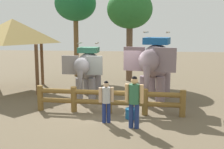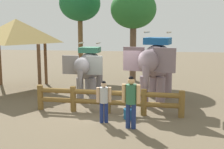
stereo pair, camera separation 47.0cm
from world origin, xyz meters
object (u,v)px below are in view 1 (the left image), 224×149
(tourist_woman_in_black, at_px, (106,99))
(tourist_man_in_blue, at_px, (134,98))
(elephant_center, at_px, (155,63))
(thatched_shelter, at_px, (13,32))
(feed_bucket, at_px, (131,113))
(elephant_near_left, at_px, (88,68))
(tree_back_center, at_px, (130,10))
(tree_far_left, at_px, (75,4))
(log_fence, at_px, (109,99))

(tourist_woman_in_black, height_order, tourist_man_in_blue, tourist_man_in_blue)
(elephant_center, height_order, tourist_man_in_blue, elephant_center)
(tourist_man_in_blue, distance_m, thatched_shelter, 9.00)
(feed_bucket, bearing_deg, elephant_center, 69.36)
(elephant_near_left, distance_m, tree_back_center, 6.15)
(tourist_man_in_blue, xyz_separation_m, feed_bucket, (-0.14, 1.06, -0.86))
(tree_far_left, distance_m, tree_back_center, 4.03)
(tree_back_center, xyz_separation_m, feed_bucket, (0.51, -8.00, -4.29))
(tree_back_center, bearing_deg, tourist_man_in_blue, -85.91)
(thatched_shelter, distance_m, tree_back_center, 7.20)
(log_fence, bearing_deg, tourist_woman_in_black, -87.33)
(log_fence, bearing_deg, tree_back_center, 86.69)
(thatched_shelter, bearing_deg, tourist_woman_in_black, -41.22)
(tree_back_center, bearing_deg, thatched_shelter, -149.91)
(elephant_center, bearing_deg, tree_far_left, 128.06)
(tree_far_left, bearing_deg, tourist_woman_in_black, -70.92)
(tourist_woman_in_black, distance_m, tourist_man_in_blue, 1.13)
(thatched_shelter, xyz_separation_m, tree_far_left, (2.34, 4.83, 1.77))
(elephant_near_left, bearing_deg, feed_bucket, -52.37)
(tourist_woman_in_black, bearing_deg, elephant_center, 59.71)
(thatched_shelter, distance_m, feed_bucket, 8.54)
(elephant_near_left, relative_size, feed_bucket, 7.07)
(feed_bucket, bearing_deg, tree_far_left, 114.84)
(tree_back_center, bearing_deg, elephant_near_left, -108.67)
(elephant_center, bearing_deg, tree_back_center, 105.12)
(log_fence, distance_m, tree_far_left, 10.30)
(thatched_shelter, bearing_deg, tree_back_center, 30.09)
(elephant_center, height_order, tree_far_left, tree_far_left)
(thatched_shelter, height_order, feed_bucket, thatched_shelter)
(feed_bucket, bearing_deg, tourist_woman_in_black, -145.81)
(tourist_woman_in_black, height_order, thatched_shelter, thatched_shelter)
(tourist_woman_in_black, bearing_deg, tree_far_left, 109.08)
(log_fence, height_order, elephant_center, elephant_center)
(log_fence, distance_m, elephant_near_left, 2.81)
(log_fence, height_order, tree_far_left, tree_far_left)
(elephant_center, relative_size, tree_back_center, 0.67)
(tree_far_left, bearing_deg, feed_bucket, -65.16)
(thatched_shelter, bearing_deg, tourist_man_in_blue, -39.10)
(elephant_center, bearing_deg, feed_bucket, -110.64)
(elephant_center, distance_m, tourist_woman_in_black, 3.77)
(elephant_near_left, xyz_separation_m, thatched_shelter, (-4.41, 1.55, 1.68))
(tourist_man_in_blue, bearing_deg, elephant_near_left, 120.95)
(tree_back_center, bearing_deg, tourist_woman_in_black, -92.49)
(tourist_woman_in_black, xyz_separation_m, tree_back_center, (0.37, 8.60, 3.59))
(elephant_center, relative_size, feed_bucket, 8.68)
(tree_far_left, xyz_separation_m, tree_back_center, (3.79, -1.28, -0.50))
(log_fence, bearing_deg, tourist_man_in_blue, -56.75)
(elephant_near_left, height_order, tourist_man_in_blue, elephant_near_left)
(thatched_shelter, bearing_deg, feed_bucket, -33.82)
(tree_back_center, relative_size, feed_bucket, 12.92)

